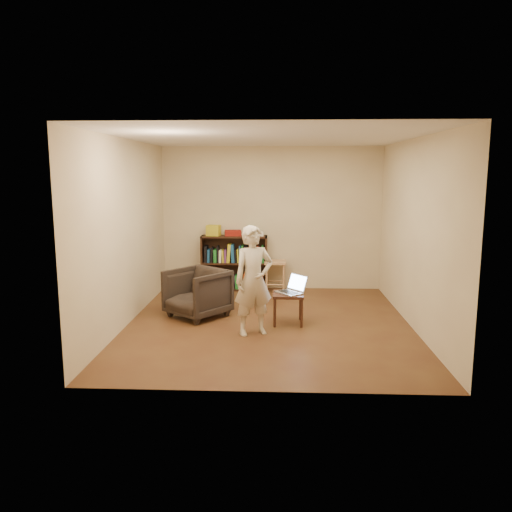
{
  "coord_description": "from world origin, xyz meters",
  "views": [
    {
      "loc": [
        0.13,
        -6.87,
        2.13
      ],
      "look_at": [
        -0.2,
        0.35,
        0.92
      ],
      "focal_mm": 35.0,
      "sensor_mm": 36.0,
      "label": 1
    }
  ],
  "objects_px": {
    "armchair": "(197,293)",
    "side_table": "(288,298)",
    "person": "(254,281)",
    "laptop": "(292,289)",
    "bookshelf": "(234,266)",
    "stool": "(275,267)"
  },
  "relations": [
    {
      "from": "bookshelf",
      "to": "laptop",
      "type": "height_order",
      "value": "bookshelf"
    },
    {
      "from": "bookshelf",
      "to": "side_table",
      "type": "height_order",
      "value": "bookshelf"
    },
    {
      "from": "armchair",
      "to": "bookshelf",
      "type": "bearing_deg",
      "value": 116.74
    },
    {
      "from": "stool",
      "to": "bookshelf",
      "type": "bearing_deg",
      "value": 172.02
    },
    {
      "from": "armchair",
      "to": "side_table",
      "type": "distance_m",
      "value": 1.38
    },
    {
      "from": "armchair",
      "to": "laptop",
      "type": "bearing_deg",
      "value": 29.31
    },
    {
      "from": "side_table",
      "to": "person",
      "type": "relative_size",
      "value": 0.3
    },
    {
      "from": "stool",
      "to": "armchair",
      "type": "distance_m",
      "value": 2.03
    },
    {
      "from": "stool",
      "to": "side_table",
      "type": "bearing_deg",
      "value": -84.27
    },
    {
      "from": "armchair",
      "to": "stool",
      "type": "bearing_deg",
      "value": 94.89
    },
    {
      "from": "side_table",
      "to": "person",
      "type": "xyz_separation_m",
      "value": [
        -0.47,
        -0.5,
        0.36
      ]
    },
    {
      "from": "laptop",
      "to": "side_table",
      "type": "bearing_deg",
      "value": -96.63
    },
    {
      "from": "side_table",
      "to": "laptop",
      "type": "distance_m",
      "value": 0.15
    },
    {
      "from": "stool",
      "to": "person",
      "type": "height_order",
      "value": "person"
    },
    {
      "from": "bookshelf",
      "to": "stool",
      "type": "height_order",
      "value": "bookshelf"
    },
    {
      "from": "armchair",
      "to": "side_table",
      "type": "xyz_separation_m",
      "value": [
        1.35,
        -0.29,
        0.01
      ]
    },
    {
      "from": "side_table",
      "to": "armchair",
      "type": "bearing_deg",
      "value": 167.94
    },
    {
      "from": "laptop",
      "to": "person",
      "type": "distance_m",
      "value": 0.78
    },
    {
      "from": "armchair",
      "to": "person",
      "type": "bearing_deg",
      "value": -2.31
    },
    {
      "from": "stool",
      "to": "side_table",
      "type": "distance_m",
      "value": 1.97
    },
    {
      "from": "laptop",
      "to": "armchair",
      "type": "bearing_deg",
      "value": -140.68
    },
    {
      "from": "armchair",
      "to": "person",
      "type": "distance_m",
      "value": 1.23
    }
  ]
}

